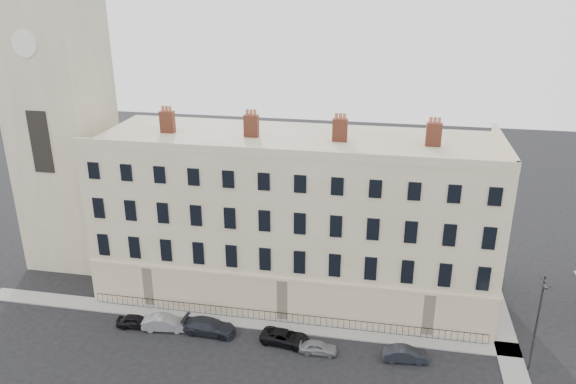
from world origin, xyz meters
name	(u,v)px	position (x,y,z in m)	size (l,w,h in m)	color
ground	(343,371)	(0.00, 0.00, 0.00)	(160.00, 160.00, 0.00)	black
terrace	(295,216)	(-5.97, 11.97, 7.50)	(36.22, 12.22, 17.00)	#C0AD8F
church_tower	(57,85)	(-30.00, 14.00, 18.66)	(8.00, 8.13, 44.00)	#C0AD8F
pavement_terrace	(236,320)	(-10.00, 5.00, 0.06)	(48.00, 2.00, 0.12)	gray
pavement_east_return	(502,329)	(13.00, 8.00, 0.06)	(2.00, 24.00, 0.12)	gray
railings	(281,318)	(-6.00, 5.40, 0.55)	(35.00, 0.04, 0.96)	black
car_a	(136,321)	(-18.34, 2.50, 0.56)	(1.32, 3.29, 1.12)	black
car_b	(165,323)	(-15.65, 2.61, 0.65)	(1.37, 3.93, 1.30)	gray
car_c	(209,326)	(-11.74, 2.78, 0.67)	(1.87, 4.60, 1.34)	#1F2229
car_d	(285,337)	(-5.09, 2.57, 0.58)	(1.91, 4.15, 1.15)	black
car_e	(318,347)	(-2.23, 1.83, 0.53)	(1.25, 3.11, 1.06)	gray
car_f	(405,354)	(4.69, 2.14, 0.60)	(1.26, 3.62, 1.19)	black
streetlamp	(537,319)	(14.14, 2.82, 4.57)	(0.55, 1.76, 8.25)	#2A2A2F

